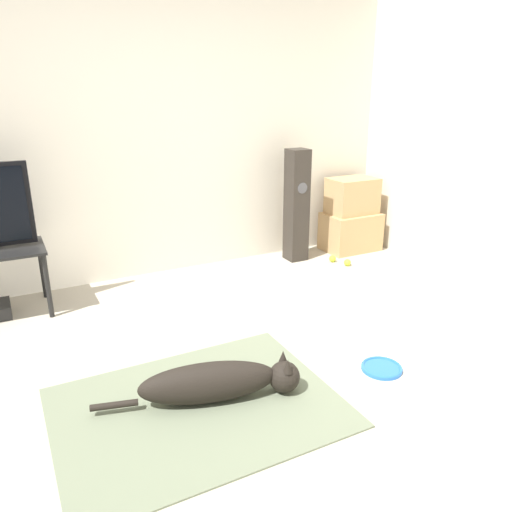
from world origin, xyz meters
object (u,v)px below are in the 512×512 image
object	(u,v)px
dog	(220,382)
tennis_ball_by_boxes	(298,253)
tennis_ball_near_speaker	(333,259)
tennis_ball_loose_on_carpet	(347,263)
cardboard_box_lower	(350,232)
cardboard_box_upper	(352,196)
floor_speaker	(297,206)
frisbee	(382,368)

from	to	relation	value
dog	tennis_ball_by_boxes	size ratio (longest dim) A/B	16.68
tennis_ball_near_speaker	tennis_ball_loose_on_carpet	xyz separation A→B (m)	(0.06, -0.16, 0.00)
cardboard_box_lower	tennis_ball_near_speaker	xyz separation A→B (m)	(-0.39, -0.24, -0.16)
cardboard_box_upper	tennis_ball_near_speaker	distance (m)	0.72
tennis_ball_near_speaker	floor_speaker	bearing A→B (deg)	137.71
tennis_ball_near_speaker	tennis_ball_loose_on_carpet	distance (m)	0.17
frisbee	tennis_ball_by_boxes	xyz separation A→B (m)	(0.67, 2.03, 0.02)
cardboard_box_lower	frisbee	bearing A→B (deg)	-122.91
tennis_ball_near_speaker	tennis_ball_by_boxes	bearing A→B (deg)	126.17
frisbee	cardboard_box_lower	bearing A→B (deg)	57.09
dog	tennis_ball_near_speaker	bearing A→B (deg)	39.81
dog	cardboard_box_lower	world-z (taller)	cardboard_box_lower
cardboard_box_upper	floor_speaker	world-z (taller)	floor_speaker
floor_speaker	tennis_ball_near_speaker	xyz separation A→B (m)	(0.27, -0.25, -0.51)
floor_speaker	tennis_ball_near_speaker	world-z (taller)	floor_speaker
floor_speaker	cardboard_box_lower	bearing A→B (deg)	-0.55
cardboard_box_lower	tennis_ball_by_boxes	xyz separation A→B (m)	(-0.61, 0.05, -0.16)
cardboard_box_lower	tennis_ball_by_boxes	bearing A→B (deg)	175.12
dog	cardboard_box_lower	distance (m)	2.92
cardboard_box_upper	tennis_ball_loose_on_carpet	bearing A→B (deg)	-129.31
tennis_ball_by_boxes	tennis_ball_loose_on_carpet	distance (m)	0.53
dog	tennis_ball_loose_on_carpet	distance (m)	2.41
cardboard_box_upper	tennis_ball_by_boxes	bearing A→B (deg)	176.62
floor_speaker	tennis_ball_loose_on_carpet	bearing A→B (deg)	-50.58
cardboard_box_upper	tennis_ball_by_boxes	xyz separation A→B (m)	(-0.62, 0.04, -0.54)
frisbee	cardboard_box_lower	distance (m)	2.37
frisbee	tennis_ball_loose_on_carpet	xyz separation A→B (m)	(0.95, 1.58, 0.02)
tennis_ball_near_speaker	tennis_ball_loose_on_carpet	world-z (taller)	same
frisbee	cardboard_box_lower	world-z (taller)	cardboard_box_lower
frisbee	cardboard_box_upper	size ratio (longest dim) A/B	0.52
cardboard_box_lower	tennis_ball_near_speaker	distance (m)	0.49
floor_speaker	tennis_ball_by_boxes	xyz separation A→B (m)	(0.06, 0.05, -0.51)
tennis_ball_near_speaker	frisbee	bearing A→B (deg)	-117.06
frisbee	tennis_ball_loose_on_carpet	size ratio (longest dim) A/B	3.75
tennis_ball_near_speaker	tennis_ball_loose_on_carpet	bearing A→B (deg)	-69.03
dog	cardboard_box_upper	world-z (taller)	cardboard_box_upper
cardboard_box_lower	floor_speaker	size ratio (longest dim) A/B	0.52
tennis_ball_by_boxes	cardboard_box_lower	bearing A→B (deg)	-4.88
tennis_ball_by_boxes	cardboard_box_upper	bearing A→B (deg)	-3.38
cardboard_box_lower	floor_speaker	distance (m)	0.75
cardboard_box_lower	cardboard_box_upper	world-z (taller)	cardboard_box_upper
cardboard_box_upper	tennis_ball_near_speaker	world-z (taller)	cardboard_box_upper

